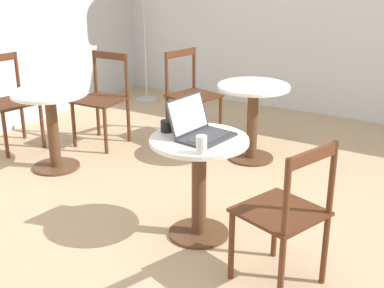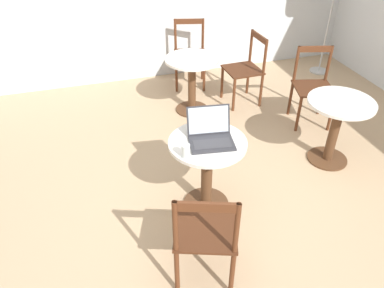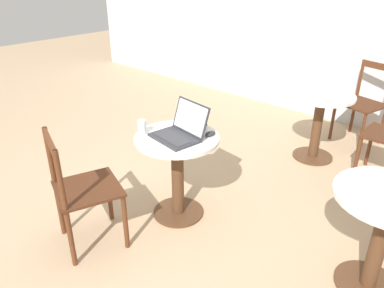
{
  "view_description": "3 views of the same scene",
  "coord_description": "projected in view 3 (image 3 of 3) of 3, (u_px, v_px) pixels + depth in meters",
  "views": [
    {
      "loc": [
        -2.83,
        -1.27,
        1.91
      ],
      "look_at": [
        0.09,
        0.44,
        0.64
      ],
      "focal_mm": 50.0,
      "sensor_mm": 36.0,
      "label": 1
    },
    {
      "loc": [
        -0.83,
        -2.03,
        2.48
      ],
      "look_at": [
        -0.05,
        0.54,
        0.57
      ],
      "focal_mm": 35.0,
      "sensor_mm": 36.0,
      "label": 2
    },
    {
      "loc": [
        1.85,
        -1.5,
        1.93
      ],
      "look_at": [
        0.0,
        0.55,
        0.57
      ],
      "focal_mm": 35.0,
      "sensor_mm": 36.0,
      "label": 3
    }
  ],
  "objects": [
    {
      "name": "ground_plane",
      "position": [
        146.0,
        231.0,
        2.96
      ],
      "size": [
        16.0,
        16.0,
        0.0
      ],
      "primitive_type": "plane",
      "color": "tan"
    },
    {
      "name": "wall_back",
      "position": [
        341.0,
        13.0,
        4.51
      ],
      "size": [
        9.4,
        0.06,
        2.7
      ],
      "color": "silver",
      "rests_on": "ground_plane"
    },
    {
      "name": "cafe_table_near",
      "position": [
        177.0,
        162.0,
        2.96
      ],
      "size": [
        0.66,
        0.66,
        0.72
      ],
      "color": "#51331E",
      "rests_on": "ground_plane"
    },
    {
      "name": "cafe_table_mid",
      "position": [
        384.0,
        225.0,
        2.25
      ],
      "size": [
        0.66,
        0.66,
        0.72
      ],
      "color": "#51331E",
      "rests_on": "ground_plane"
    },
    {
      "name": "cafe_table_far",
      "position": [
        319.0,
        115.0,
        3.86
      ],
      "size": [
        0.66,
        0.66,
        0.72
      ],
      "color": "#51331E",
      "rests_on": "ground_plane"
    },
    {
      "name": "chair_near_front",
      "position": [
        82.0,
        190.0,
        2.65
      ],
      "size": [
        0.56,
        0.56,
        0.9
      ],
      "color": "#562D19",
      "rests_on": "ground_plane"
    },
    {
      "name": "chair_far_back",
      "position": [
        364.0,
        104.0,
        4.26
      ],
      "size": [
        0.53,
        0.53,
        0.9
      ],
      "color": "#562D19",
      "rests_on": "ground_plane"
    },
    {
      "name": "laptop",
      "position": [
        180.0,
        131.0,
        2.83
      ],
      "size": [
        0.4,
        0.37,
        0.25
      ],
      "color": "#2D2D33",
      "rests_on": "cafe_table_near"
    },
    {
      "name": "mouse",
      "position": [
        210.0,
        134.0,
        2.87
      ],
      "size": [
        0.06,
        0.1,
        0.03
      ],
      "color": "#2D2D33",
      "rests_on": "cafe_table_near"
    },
    {
      "name": "mug",
      "position": [
        200.0,
        123.0,
        3.01
      ],
      "size": [
        0.12,
        0.09,
        0.08
      ],
      "color": "black",
      "rests_on": "cafe_table_near"
    },
    {
      "name": "drinking_glass",
      "position": [
        142.0,
        127.0,
        2.88
      ],
      "size": [
        0.07,
        0.07,
        0.11
      ],
      "color": "silver",
      "rests_on": "cafe_table_near"
    }
  ]
}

